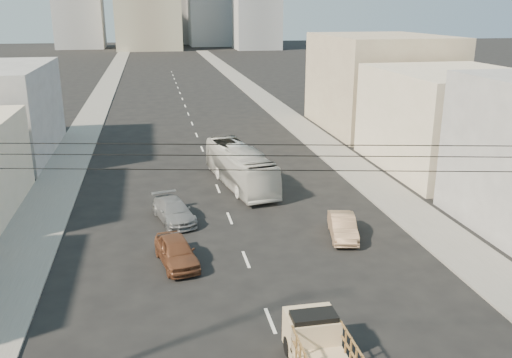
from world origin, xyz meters
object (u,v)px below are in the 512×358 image
object	(u,v)px
sedan_grey	(174,211)
city_bus	(240,167)
sedan_tan	(343,227)
flatbed_pickup	(320,346)
sedan_brown	(176,251)

from	to	relation	value
sedan_grey	city_bus	bearing A→B (deg)	36.37
city_bus	sedan_grey	size ratio (longest dim) A/B	2.26
sedan_grey	sedan_tan	bearing A→B (deg)	-38.77
flatbed_pickup	sedan_grey	bearing A→B (deg)	105.82
city_bus	sedan_grey	distance (m)	8.21
sedan_brown	sedan_tan	distance (m)	9.77
sedan_tan	sedan_brown	bearing A→B (deg)	-158.28
city_bus	sedan_tan	world-z (taller)	city_bus
flatbed_pickup	sedan_brown	bearing A→B (deg)	115.29
flatbed_pickup	sedan_brown	distance (m)	10.89
sedan_tan	city_bus	bearing A→B (deg)	123.78
city_bus	sedan_brown	size ratio (longest dim) A/B	2.48
flatbed_pickup	city_bus	xyz separation A→B (m)	(0.73, 22.17, 0.36)
sedan_brown	sedan_grey	bearing A→B (deg)	77.31
flatbed_pickup	sedan_tan	distance (m)	12.52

